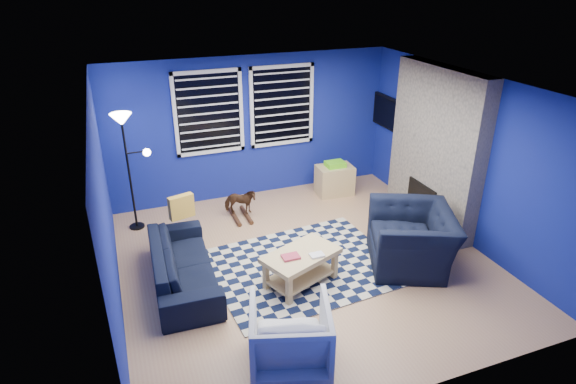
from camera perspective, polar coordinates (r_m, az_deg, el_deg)
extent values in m
plane|color=tan|center=(6.89, 2.14, -8.29)|extent=(5.00, 5.00, 0.00)
plane|color=white|center=(5.91, 2.53, 12.44)|extent=(5.00, 5.00, 0.00)
plane|color=navy|center=(8.51, -4.29, 7.59)|extent=(5.00, 0.00, 5.00)
plane|color=navy|center=(5.88, -20.79, -2.27)|extent=(0.00, 5.00, 5.00)
plane|color=navy|center=(7.57, 20.07, 3.88)|extent=(0.00, 5.00, 5.00)
cube|color=gray|center=(7.85, 17.06, 5.04)|extent=(0.26, 2.00, 2.50)
cube|color=black|center=(8.11, 15.48, -1.04)|extent=(0.04, 0.70, 0.60)
cube|color=gray|center=(8.17, 14.49, -3.14)|extent=(0.50, 1.20, 0.08)
cube|color=black|center=(8.22, -9.40, 9.25)|extent=(1.05, 0.02, 1.30)
cube|color=white|center=(8.06, -9.72, 13.89)|extent=(1.17, 0.05, 0.06)
cube|color=white|center=(8.42, -9.06, 4.78)|extent=(1.17, 0.05, 0.06)
cube|color=black|center=(8.56, -0.74, 10.20)|extent=(1.05, 0.02, 1.30)
cube|color=white|center=(8.40, -0.74, 14.67)|extent=(1.17, 0.05, 0.06)
cube|color=white|center=(8.75, -0.69, 5.87)|extent=(1.17, 0.05, 0.06)
cube|color=black|center=(9.02, 11.91, 9.12)|extent=(0.06, 1.00, 0.58)
cube|color=black|center=(9.00, 11.72, 9.10)|extent=(0.01, 0.92, 0.50)
cube|color=black|center=(6.79, 1.85, -8.76)|extent=(2.65, 2.19, 0.02)
imported|color=black|center=(6.47, -12.36, -8.37)|extent=(1.97, 0.83, 0.57)
imported|color=black|center=(6.88, 14.44, -5.33)|extent=(1.56, 1.47, 0.80)
imported|color=gray|center=(5.11, 0.23, -16.68)|extent=(1.02, 1.04, 0.76)
imported|color=#4B2A18|center=(7.95, -5.70, -1.17)|extent=(0.42, 0.58, 0.45)
cube|color=#D5BA78|center=(6.23, 1.56, -7.51)|extent=(1.12, 0.89, 0.07)
cube|color=#D5BA78|center=(6.40, 1.53, -9.82)|extent=(1.01, 0.78, 0.03)
cube|color=#A93044|center=(6.11, 0.33, -7.69)|extent=(0.26, 0.23, 0.03)
cube|color=silver|center=(6.16, 3.44, -7.47)|extent=(0.22, 0.19, 0.03)
cube|color=#D5BA78|center=(6.07, -1.36, -11.11)|extent=(0.08, 0.08, 0.39)
cube|color=#D5BA78|center=(6.34, 5.80, -9.50)|extent=(0.08, 0.08, 0.39)
cube|color=#D5BA78|center=(6.41, -2.68, -8.96)|extent=(0.08, 0.08, 0.39)
cube|color=#D5BA78|center=(6.66, 4.14, -7.54)|extent=(0.08, 0.08, 0.39)
cube|color=#D5BA78|center=(8.84, 5.53, 1.42)|extent=(0.67, 0.46, 0.54)
cube|color=black|center=(8.84, 5.53, 1.42)|extent=(0.58, 0.41, 0.43)
cube|color=#6BEC1B|center=(8.72, 5.62, 3.30)|extent=(0.35, 0.28, 0.09)
cylinder|color=black|center=(8.13, -17.44, -3.89)|extent=(0.24, 0.24, 0.03)
cylinder|color=black|center=(7.76, -18.25, 1.75)|extent=(0.04, 0.04, 1.75)
cone|color=white|center=(7.47, -19.17, 8.13)|extent=(0.31, 0.31, 0.18)
sphere|color=white|center=(7.60, -16.39, 4.53)|extent=(0.12, 0.12, 0.12)
cube|color=gold|center=(6.93, -12.52, -1.72)|extent=(0.37, 0.20, 0.34)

